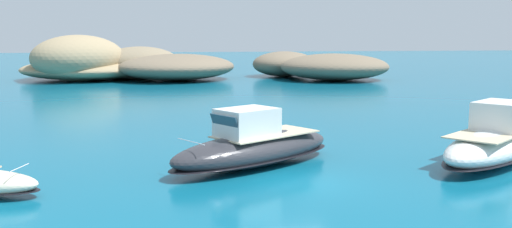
% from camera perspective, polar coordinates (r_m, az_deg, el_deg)
% --- Properties ---
extents(ground_plane, '(400.00, 400.00, 0.00)m').
position_cam_1_polar(ground_plane, '(22.75, 4.68, -7.19)').
color(ground_plane, '#0C5B7A').
extents(islet_large, '(34.33, 29.47, 6.29)m').
position_cam_1_polar(islet_large, '(80.84, -14.85, 5.17)').
color(islet_large, '#9E8966').
rests_on(islet_large, ground).
extents(islet_small, '(20.71, 23.40, 3.82)m').
position_cam_1_polar(islet_small, '(79.25, 6.56, 5.01)').
color(islet_small, '#9E8966').
rests_on(islet_small, ground).
extents(motorboat_white, '(9.73, 8.17, 2.90)m').
position_cam_1_polar(motorboat_white, '(28.54, 23.90, -2.73)').
color(motorboat_white, white).
rests_on(motorboat_white, ground).
extents(motorboat_charcoal, '(9.48, 7.20, 2.76)m').
position_cam_1_polar(motorboat_charcoal, '(25.29, -0.24, -3.46)').
color(motorboat_charcoal, '#2D2D33').
rests_on(motorboat_charcoal, ground).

